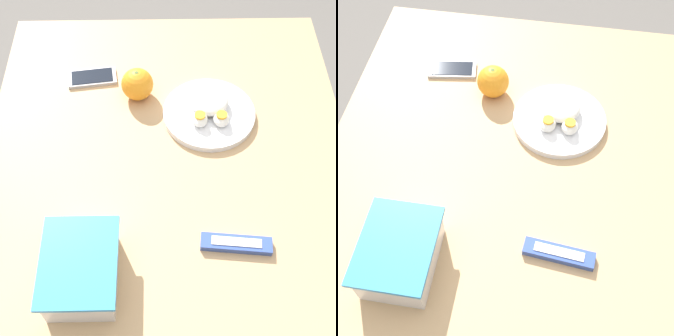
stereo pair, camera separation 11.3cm
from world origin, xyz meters
TOP-DOWN VIEW (x-y plane):
  - ground_plane at (0.00, 0.00)m, footprint 10.00×10.00m
  - table at (0.00, 0.00)m, footprint 1.24×0.94m
  - food_container at (-0.24, 0.18)m, footprint 0.20×0.16m
  - orange_fruit at (0.29, 0.08)m, footprint 0.09×0.09m
  - rice_plate at (0.21, -0.11)m, footprint 0.25×0.25m
  - candy_bar at (-0.17, -0.15)m, footprint 0.05×0.16m
  - cell_phone at (0.36, 0.21)m, footprint 0.08×0.14m

SIDE VIEW (x-z plane):
  - ground_plane at x=0.00m, z-range 0.00..0.00m
  - table at x=0.00m, z-range 0.27..0.98m
  - cell_phone at x=0.36m, z-range 0.71..0.72m
  - candy_bar at x=-0.17m, z-range 0.71..0.73m
  - rice_plate at x=0.21m, z-range 0.70..0.76m
  - food_container at x=-0.24m, z-range 0.71..0.80m
  - orange_fruit at x=0.29m, z-range 0.71..0.80m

